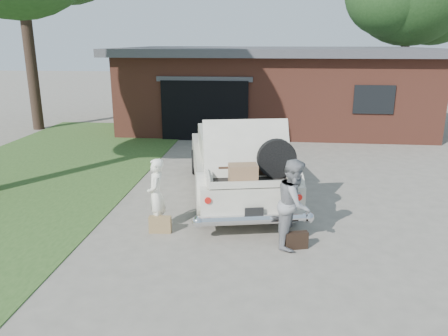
# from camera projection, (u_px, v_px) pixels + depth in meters

# --- Properties ---
(ground) EXTENTS (90.00, 90.00, 0.00)m
(ground) POSITION_uv_depth(u_px,v_px,m) (221.00, 230.00, 8.55)
(ground) COLOR gray
(ground) RESTS_ON ground
(grass_strip) EXTENTS (6.00, 16.00, 0.02)m
(grass_strip) POSITION_uv_depth(u_px,v_px,m) (34.00, 176.00, 11.97)
(grass_strip) COLOR #2D4C1E
(grass_strip) RESTS_ON ground
(house) EXTENTS (12.80, 7.80, 3.30)m
(house) POSITION_uv_depth(u_px,v_px,m) (273.00, 86.00, 18.94)
(house) COLOR brown
(house) RESTS_ON ground
(sedan) EXTENTS (3.06, 5.58, 2.07)m
(sedan) POSITION_uv_depth(u_px,v_px,m) (237.00, 163.00, 10.38)
(sedan) COLOR silver
(sedan) RESTS_ON ground
(woman_left) EXTENTS (0.44, 0.58, 1.42)m
(woman_left) POSITION_uv_depth(u_px,v_px,m) (156.00, 194.00, 8.44)
(woman_left) COLOR white
(woman_left) RESTS_ON ground
(woman_right) EXTENTS (0.76, 0.90, 1.61)m
(woman_right) POSITION_uv_depth(u_px,v_px,m) (294.00, 203.00, 7.72)
(woman_right) COLOR gray
(woman_right) RESTS_ON ground
(suitcase_left) EXTENTS (0.43, 0.16, 0.33)m
(suitcase_left) POSITION_uv_depth(u_px,v_px,m) (160.00, 225.00, 8.42)
(suitcase_left) COLOR #987A4D
(suitcase_left) RESTS_ON ground
(suitcase_right) EXTENTS (0.42, 0.23, 0.31)m
(suitcase_right) POSITION_uv_depth(u_px,v_px,m) (297.00, 240.00, 7.77)
(suitcase_right) COLOR black
(suitcase_right) RESTS_ON ground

